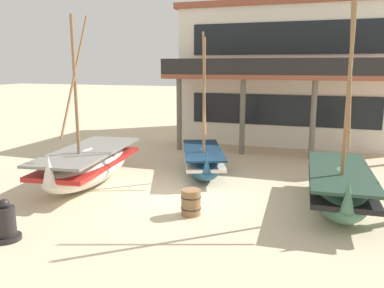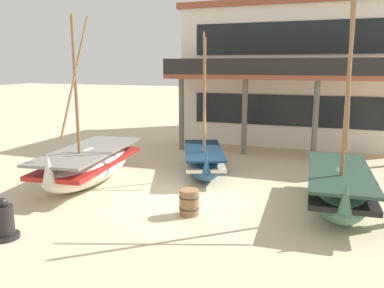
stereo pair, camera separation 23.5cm
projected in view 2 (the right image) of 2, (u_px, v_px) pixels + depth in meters
ground_plane at (181, 194)px, 12.27m from camera, size 120.00×120.00×0.00m
fishing_boat_near_left at (339, 187)px, 10.89m from camera, size 1.86×4.65×6.17m
fishing_boat_centre_large at (89, 164)px, 13.35m from camera, size 2.48×5.15×5.53m
fishing_boat_far_right at (203, 160)px, 14.30m from camera, size 2.58×3.98×5.10m
capstan_winch at (4, 222)px, 9.03m from camera, size 0.63×0.63×0.99m
wooden_barrel at (189, 202)px, 10.48m from camera, size 0.56×0.56×0.70m
harbor_building_main at (293, 74)px, 21.46m from camera, size 10.94×9.36×6.98m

